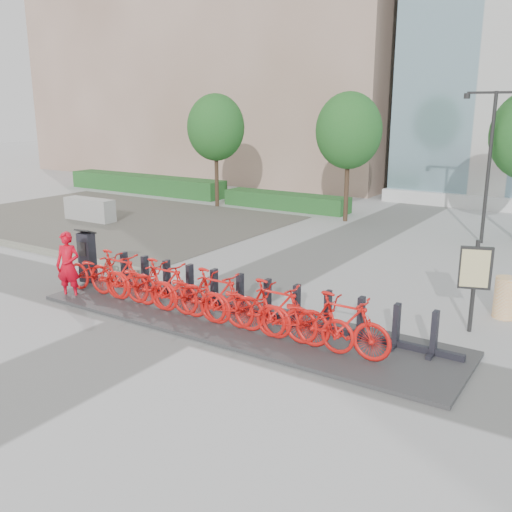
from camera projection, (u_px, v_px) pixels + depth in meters
The scene contains 24 objects.
ground at pixel (182, 316), 12.66m from camera, with size 120.00×120.00×0.00m, color #B1B1B1.
gravel_patch at pixel (106, 219), 23.61m from camera, with size 14.00×14.00×0.00m, color #48443D.
hedge_a at pixel (145, 184), 30.88m from camera, with size 10.00×1.40×0.90m, color #2B652F.
hedge_b at pixel (286, 201), 25.91m from camera, with size 6.00×1.20×0.70m, color #2B652F.
tree_0 at pixel (216, 128), 25.70m from camera, with size 2.60×2.60×5.10m.
tree_1 at pixel (349, 131), 22.27m from camera, with size 2.60×2.60×5.10m.
streetlamp at pixel (490, 150), 18.67m from camera, with size 2.00×0.20×5.00m.
dock_pad at pixel (237, 322), 12.21m from camera, with size 9.60×2.40×0.08m, color #39393B.
dock_rail_posts at pixel (252, 296), 12.45m from camera, with size 8.02×0.50×0.85m, color #212129, non-canonical shape.
bike_0 at pixel (97, 273), 13.84m from camera, with size 0.69×1.99×1.05m, color red.
bike_1 at pixel (118, 275), 13.45m from camera, with size 0.55×1.93×1.16m, color red.
bike_2 at pixel (140, 282), 13.08m from camera, with size 0.69×1.99×1.05m, color red.
bike_3 at pixel (164, 285), 12.69m from camera, with size 0.55×1.93×1.16m, color red.
bike_4 at pixel (189, 293), 12.32m from camera, with size 0.69×1.99×1.05m, color red.
bike_5 at pixel (216, 297), 11.93m from camera, with size 0.55×1.93×1.16m, color red.
bike_6 at pixel (244, 306), 11.56m from camera, with size 0.69×1.99×1.05m, color red.
bike_7 at pixel (274, 310), 11.17m from camera, with size 0.55×1.93×1.16m, color red.
bike_8 at pixel (307, 320), 10.80m from camera, with size 0.69×1.99×1.05m, color red.
bike_9 at pixel (342, 324), 10.41m from camera, with size 0.55×1.93×1.16m, color red.
kiosk at pixel (87, 256), 14.79m from camera, with size 0.49×0.43×1.41m.
worker_red at pixel (68, 266), 13.66m from camera, with size 0.60×0.39×1.64m, color red.
construction_barrel at pixel (505, 298), 12.48m from camera, with size 0.48×0.48×0.92m, color orange.
jersey_barrier at pixel (90, 209), 23.20m from camera, with size 2.34×0.64×0.90m, color #A2A2A2.
map_sign at pixel (475, 272), 11.49m from camera, with size 0.63×0.30×1.94m.
Camera 1 is at (7.88, -9.07, 4.52)m, focal length 40.00 mm.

